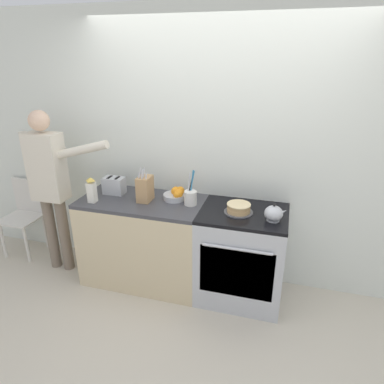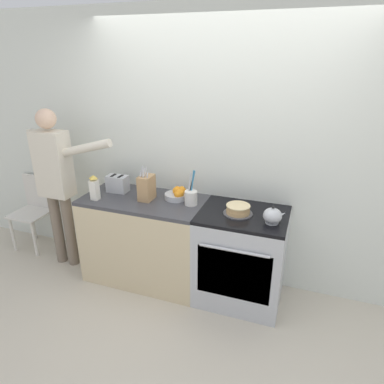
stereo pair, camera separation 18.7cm
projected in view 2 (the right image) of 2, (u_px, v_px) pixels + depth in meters
The scene contains 13 objects.
ground_plane at pixel (199, 309), 3.14m from camera, with size 16.00×16.00×0.00m, color beige.
wall_back at pixel (222, 155), 3.21m from camera, with size 8.00×0.04×2.60m.
counter_cabinet at pixel (146, 239), 3.46m from camera, with size 1.18×0.62×0.89m.
stove_range at pixel (241, 257), 3.15m from camera, with size 0.77×0.65×0.89m.
layer_cake at pixel (238, 210), 2.96m from camera, with size 0.25×0.25×0.08m.
tea_kettle at pixel (273, 216), 2.79m from camera, with size 0.19×0.15×0.15m.
knife_block at pixel (147, 187), 3.23m from camera, with size 0.12×0.17×0.33m.
utensil_crock at pixel (191, 197), 3.14m from camera, with size 0.12×0.12×0.33m.
fruit_bowl at pixel (177, 194), 3.27m from camera, with size 0.22×0.22×0.12m.
toaster at pixel (118, 184), 3.43m from camera, with size 0.22×0.13×0.17m.
milk_carton at pixel (94, 188), 3.23m from camera, with size 0.07×0.07×0.25m.
person_baker at pixel (56, 176), 3.48m from camera, with size 0.95×0.20×1.70m.
dining_chair at pixel (35, 207), 4.06m from camera, with size 0.40×0.40×0.85m.
Camera 2 is at (0.78, -2.38, 2.18)m, focal length 32.00 mm.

